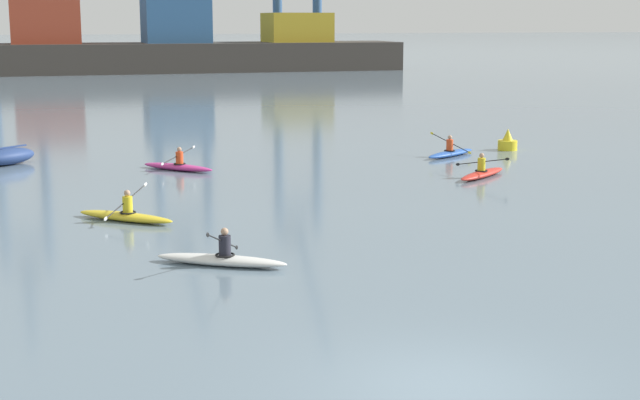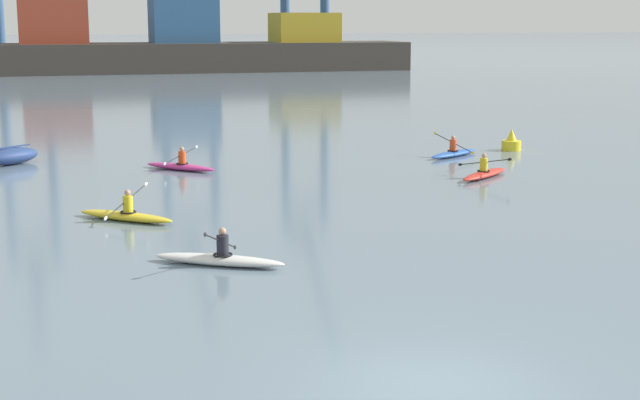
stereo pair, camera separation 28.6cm
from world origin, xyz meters
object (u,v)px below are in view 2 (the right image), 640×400
(kayak_yellow, at_px, (126,215))
(kayak_red, at_px, (485,173))
(channel_buoy, at_px, (511,143))
(container_barge, at_px, (181,47))
(capsized_dinghy, at_px, (11,156))
(kayak_white, at_px, (220,258))
(kayak_blue, at_px, (454,153))
(kayak_magenta, at_px, (181,166))

(kayak_yellow, bearing_deg, kayak_red, 16.39)
(kayak_red, bearing_deg, channel_buoy, 55.09)
(container_barge, distance_m, kayak_yellow, 84.09)
(container_barge, distance_m, capsized_dinghy, 72.25)
(kayak_white, distance_m, kayak_blue, 20.60)
(channel_buoy, height_order, kayak_magenta, channel_buoy)
(capsized_dinghy, relative_size, kayak_blue, 0.85)
(capsized_dinghy, relative_size, kayak_yellow, 0.93)
(kayak_magenta, bearing_deg, channel_buoy, 5.51)
(container_barge, distance_m, kayak_red, 78.88)
(kayak_white, bearing_deg, kayak_blue, 49.38)
(kayak_red, bearing_deg, kayak_white, -140.34)
(container_barge, xyz_separation_m, kayak_white, (-11.88, -88.93, -2.66))
(capsized_dinghy, relative_size, kayak_red, 0.89)
(kayak_magenta, bearing_deg, container_barge, 81.77)
(kayak_magenta, height_order, kayak_red, same)
(channel_buoy, xyz_separation_m, kayak_red, (-4.65, -6.66, -0.19))
(capsized_dinghy, xyz_separation_m, channel_buoy, (22.18, -2.06, 0.01))
(kayak_magenta, height_order, kayak_white, kayak_white)
(channel_buoy, bearing_deg, capsized_dinghy, 174.71)
(kayak_blue, bearing_deg, channel_buoy, 18.19)
(channel_buoy, distance_m, kayak_white, 23.75)
(container_barge, xyz_separation_m, kayak_blue, (1.53, -73.30, -2.66))
(kayak_blue, xyz_separation_m, kayak_red, (-1.24, -5.54, 0.00))
(container_barge, xyz_separation_m, capsized_dinghy, (-17.23, -70.12, -2.48))
(capsized_dinghy, height_order, channel_buoy, channel_buoy)
(container_barge, bearing_deg, kayak_white, -97.61)
(kayak_white, bearing_deg, capsized_dinghy, 105.88)
(container_barge, xyz_separation_m, kayak_magenta, (-10.65, -73.68, -2.66))
(container_barge, height_order, kayak_yellow, container_barge)
(container_barge, relative_size, kayak_blue, 16.62)
(kayak_white, xyz_separation_m, kayak_blue, (13.41, 15.64, -0.00))
(channel_buoy, relative_size, kayak_magenta, 0.35)
(kayak_blue, bearing_deg, capsized_dinghy, 170.39)
(kayak_magenta, distance_m, kayak_blue, 12.19)
(channel_buoy, bearing_deg, kayak_yellow, -149.92)
(channel_buoy, distance_m, kayak_blue, 3.60)
(kayak_magenta, bearing_deg, kayak_white, -94.61)
(capsized_dinghy, xyz_separation_m, kayak_yellow, (3.60, -12.81, -0.18))
(kayak_yellow, bearing_deg, container_barge, 80.67)
(kayak_yellow, xyz_separation_m, kayak_red, (13.93, 4.10, -0.00))
(kayak_magenta, bearing_deg, kayak_yellow, -107.85)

